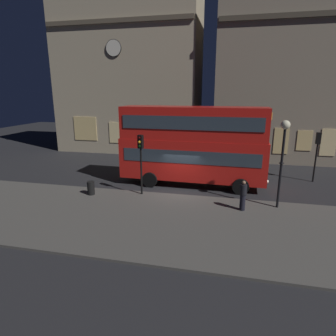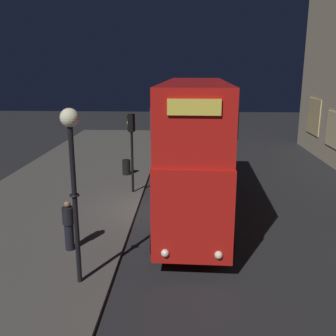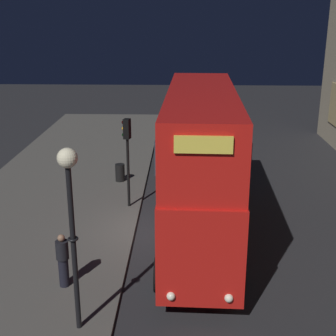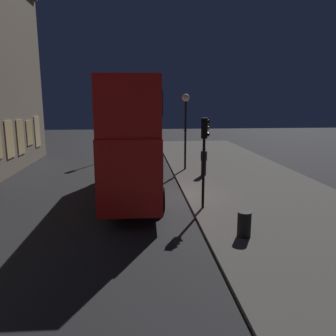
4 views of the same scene
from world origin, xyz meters
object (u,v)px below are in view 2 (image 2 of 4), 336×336
(traffic_light_near_kerb, at_px, (131,137))
(litter_bin, at_px, (126,167))
(double_decker_bus, at_px, (194,144))
(pedestrian, at_px, (69,225))
(street_lamp, at_px, (72,157))

(traffic_light_near_kerb, distance_m, litter_bin, 4.09)
(double_decker_bus, bearing_deg, pedestrian, -49.15)
(street_lamp, relative_size, pedestrian, 2.88)
(double_decker_bus, relative_size, pedestrian, 6.00)
(pedestrian, height_order, litter_bin, pedestrian)
(street_lamp, relative_size, litter_bin, 5.72)
(traffic_light_near_kerb, bearing_deg, litter_bin, -152.34)
(traffic_light_near_kerb, xyz_separation_m, pedestrian, (6.42, -1.29, -1.93))
(traffic_light_near_kerb, relative_size, litter_bin, 4.43)
(double_decker_bus, relative_size, litter_bin, 11.90)
(double_decker_bus, bearing_deg, traffic_light_near_kerb, -132.45)
(street_lamp, bearing_deg, double_decker_bus, 148.36)
(traffic_light_near_kerb, bearing_deg, street_lamp, 11.01)
(double_decker_bus, xyz_separation_m, traffic_light_near_kerb, (-2.91, -3.01, -0.23))
(double_decker_bus, bearing_deg, litter_bin, -146.60)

